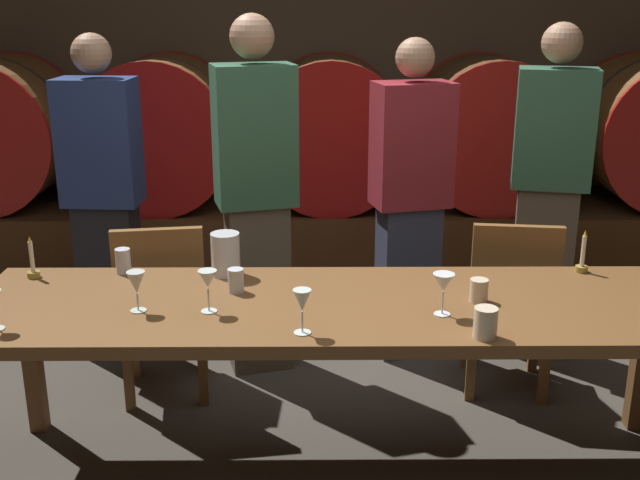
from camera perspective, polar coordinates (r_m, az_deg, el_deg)
back_wall at (r=5.56m, az=0.39°, el=13.39°), size 7.03×0.24×2.87m
barrel_shelf at (r=5.25m, az=0.45°, el=0.03°), size 6.33×0.90×0.53m
wine_barrel_left at (r=5.16m, az=-11.51°, el=7.83°), size 0.96×0.79×0.96m
wine_barrel_center at (r=5.07m, az=0.75°, el=8.00°), size 0.96×0.79×0.96m
wine_barrel_right at (r=5.19m, az=12.21°, el=7.84°), size 0.96×0.79×0.96m
dining_table at (r=2.97m, az=1.54°, el=-5.75°), size 2.82×0.78×0.74m
chair_left at (r=3.68m, az=-11.53°, el=-4.56°), size 0.45×0.45×0.88m
chair_right at (r=3.76m, az=13.85°, el=-4.22°), size 0.45×0.45×0.88m
guest_far_left at (r=4.11m, az=-15.63°, el=2.98°), size 0.39×0.26×1.68m
guest_center_left at (r=3.80m, az=-4.74°, el=3.28°), size 0.43×0.33×1.78m
guest_center_right at (r=3.99m, az=6.64°, el=2.90°), size 0.43×0.32×1.66m
guest_far_right at (r=4.13m, az=16.48°, el=3.37°), size 0.43×0.32×1.73m
candle_left at (r=3.38m, az=-20.41°, el=-1.85°), size 0.05×0.05×0.18m
candle_right at (r=3.42m, az=18.77°, el=-1.46°), size 0.05×0.05×0.18m
pitcher at (r=3.21m, az=-6.98°, el=-1.04°), size 0.12×0.12×0.18m
wine_glass_left at (r=2.90m, az=-13.39°, el=-3.16°), size 0.07×0.07×0.15m
wine_glass_center_left at (r=2.84m, az=-8.28°, el=-3.00°), size 0.07×0.07×0.16m
wine_glass_center_right at (r=2.64m, az=-1.32°, el=-4.60°), size 0.06×0.06×0.16m
wine_glass_right at (r=2.82m, az=9.09°, el=-3.20°), size 0.08×0.08×0.16m
cup_far_left at (r=3.32m, az=-14.31°, el=-1.51°), size 0.06×0.06×0.11m
cup_center_left at (r=3.04m, az=-6.23°, el=-2.99°), size 0.06×0.06×0.10m
cup_center_right at (r=2.69m, az=12.10°, el=-5.99°), size 0.08×0.08×0.11m
cup_far_right at (r=2.99m, az=11.63°, el=-3.66°), size 0.07×0.07×0.09m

